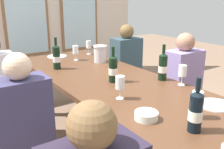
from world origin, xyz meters
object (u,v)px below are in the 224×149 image
Objects in this scene: wine_bottle_0 at (113,69)px; wine_glass_0 at (89,45)px; dining_table at (119,90)px; white_plate_0 at (57,56)px; tasting_bowl_2 at (146,116)px; wine_glass_2 at (76,50)px; wine_glass_5 at (182,71)px; seated_person_1 at (126,67)px; wine_bottle_1 at (57,57)px; seated_person_2 at (24,132)px; wine_glass_4 at (197,100)px; wine_bottle_3 at (196,111)px; wine_glass_1 at (120,84)px; seated_person_3 at (182,87)px; wine_bottle_2 at (163,67)px; metal_pitcher at (100,54)px; white_plate_1 at (216,105)px.

wine_glass_0 is at bearing 70.93° from wine_bottle_0.
dining_table is 16.58× the size of wine_glass_0.
white_plate_0 is 1.92m from tasting_bowl_2.
wine_glass_2 is 1.00× the size of wine_glass_5.
seated_person_1 is (1.10, 1.64, -0.24)m from tasting_bowl_2.
wine_bottle_1 is 0.29× the size of seated_person_2.
wine_bottle_0 is (0.02, -1.20, 0.11)m from white_plate_0.
wine_bottle_0 is 1.80× the size of wine_glass_0.
tasting_bowl_2 is at bearing -101.69° from wine_glass_2.
wine_bottle_3 is at bearing -144.36° from wine_glass_4.
wine_glass_1 is at bearing -111.10° from wine_glass_0.
wine_glass_0 is 0.16× the size of seated_person_3.
seated_person_2 is at bearing 127.17° from wine_bottle_3.
wine_glass_5 is at bearing -140.86° from seated_person_3.
wine_bottle_2 reaches higher than wine_glass_5.
wine_glass_2 is at bearing 78.31° from tasting_bowl_2.
seated_person_1 is at bearing 47.29° from wine_bottle_0.
metal_pitcher is (0.31, -0.53, 0.09)m from white_plate_0.
metal_pitcher reaches higher than white_plate_0.
wine_glass_2 is at bearing 104.62° from wine_glass_5.
wine_bottle_3 reaches higher than wine_glass_5.
wine_bottle_1 is 1.88× the size of wine_glass_4.
wine_glass_4 is (0.20, -0.52, -0.00)m from wine_glass_1.
seated_person_2 is at bearing 172.88° from wine_bottle_2.
white_plate_1 is at bearing -83.45° from wine_glass_2.
wine_glass_5 is 1.43m from seated_person_1.
wine_bottle_1 is 1.88× the size of wine_glass_0.
white_plate_1 is 0.77× the size of wine_bottle_3.
wine_bottle_2 is 0.82m from tasting_bowl_2.
wine_glass_5 is at bearing -74.20° from white_plate_0.
seated_person_1 is (0.57, 1.75, -0.22)m from white_plate_1.
white_plate_1 is 1.36m from seated_person_2.
wine_bottle_3 is 0.28× the size of seated_person_1.
tasting_bowl_2 is at bearing 167.45° from white_plate_1.
wine_glass_2 is at bearing 105.35° from wine_bottle_2.
seated_person_2 is (-1.10, 0.77, -0.22)m from white_plate_1.
white_plate_0 is at bearing 57.73° from seated_person_2.
seated_person_1 reaches higher than wine_glass_5.
seated_person_2 is (-0.57, 0.65, -0.24)m from tasting_bowl_2.
wine_glass_2 is (0.33, 0.23, -0.00)m from wine_bottle_1.
wine_glass_5 is (0.45, -1.60, 0.12)m from white_plate_0.
wine_bottle_3 reaches higher than wine_glass_2.
wine_bottle_0 is at bearing 137.47° from wine_glass_5.
wine_glass_5 is (0.41, -0.34, 0.18)m from dining_table.
dining_table is at bearing -67.88° from wine_bottle_0.
wine_bottle_2 reaches higher than tasting_bowl_2.
wine_bottle_1 reaches higher than metal_pitcher.
wine_bottle_0 is 1.17m from wine_glass_0.
wine_glass_0 is 1.51m from wine_glass_5.
wine_bottle_0 is at bearing 176.73° from seated_person_3.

